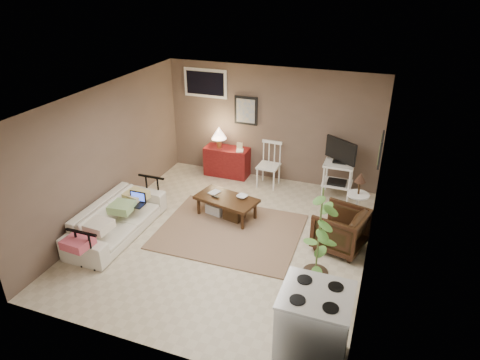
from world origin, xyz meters
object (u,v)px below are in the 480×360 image
at_px(side_table, 358,193).
at_px(red_console, 226,159).
at_px(tv_stand, 339,167).
at_px(coffee_table, 226,206).
at_px(potted_plant, 319,239).
at_px(armchair, 340,228).
at_px(spindle_chair, 269,166).
at_px(sofa, 116,214).
at_px(stove, 313,328).

bearing_deg(side_table, red_console, 158.90).
bearing_deg(tv_stand, side_table, -63.19).
distance_m(coffee_table, potted_plant, 2.49).
height_order(armchair, potted_plant, potted_plant).
height_order(side_table, potted_plant, potted_plant).
xyz_separation_m(spindle_chair, potted_plant, (1.56, -2.96, 0.45)).
bearing_deg(side_table, armchair, -101.37).
bearing_deg(potted_plant, red_console, 129.48).
bearing_deg(sofa, side_table, -65.73).
bearing_deg(side_table, tv_stand, 116.81).
distance_m(potted_plant, stove, 1.27).
height_order(red_console, side_table, red_console).
xyz_separation_m(sofa, red_console, (0.87, 2.82, -0.01)).
bearing_deg(side_table, potted_plant, -99.39).
height_order(spindle_chair, potted_plant, potted_plant).
relative_size(tv_stand, armchair, 1.59).
xyz_separation_m(coffee_table, potted_plant, (1.91, -1.46, 0.65)).
bearing_deg(armchair, tv_stand, -155.55).
bearing_deg(red_console, tv_stand, -4.24).
xyz_separation_m(side_table, stove, (-0.13, -3.20, -0.13)).
relative_size(tv_stand, stove, 1.19).
distance_m(coffee_table, stove, 3.40).
xyz_separation_m(sofa, stove, (3.64, -1.50, 0.11)).
height_order(armchair, stove, stove).
xyz_separation_m(tv_stand, stove, (0.34, -4.13, -0.14)).
height_order(red_console, tv_stand, tv_stand).
bearing_deg(red_console, coffee_table, -68.39).
relative_size(sofa, side_table, 1.97).
relative_size(coffee_table, potted_plant, 0.72).
bearing_deg(armchair, sofa, -61.80).
bearing_deg(coffee_table, spindle_chair, 76.82).
xyz_separation_m(red_console, tv_stand, (2.42, -0.18, 0.26)).
bearing_deg(red_console, potted_plant, -50.52).
bearing_deg(armchair, potted_plant, 6.31).
bearing_deg(stove, spindle_chair, 112.97).
bearing_deg(tv_stand, coffee_table, -139.98).
bearing_deg(red_console, side_table, -21.10).
xyz_separation_m(spindle_chair, armchair, (1.73, -1.77, -0.06)).
bearing_deg(sofa, stove, -112.34).
height_order(coffee_table, sofa, sofa).
bearing_deg(side_table, coffee_table, -166.35).
bearing_deg(spindle_chair, tv_stand, -0.67).
height_order(coffee_table, side_table, side_table).
xyz_separation_m(armchair, stove, (0.03, -2.39, 0.12)).
height_order(side_table, stove, side_table).
relative_size(spindle_chair, stove, 0.92).
distance_m(coffee_table, tv_stand, 2.34).
distance_m(armchair, stove, 2.39).
distance_m(coffee_table, red_console, 1.79).
relative_size(spindle_chair, side_table, 0.92).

